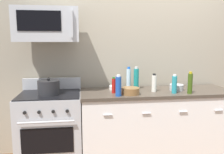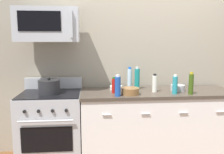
{
  "view_description": "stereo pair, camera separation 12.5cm",
  "coord_description": "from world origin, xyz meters",
  "px_view_note": "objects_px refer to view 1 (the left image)",
  "views": [
    {
      "loc": [
        -0.97,
        -2.87,
        1.55
      ],
      "look_at": [
        -0.6,
        -0.05,
        1.12
      ],
      "focal_mm": 37.36,
      "sensor_mm": 36.0,
      "label": 1
    },
    {
      "loc": [
        -0.85,
        -2.89,
        1.55
      ],
      "look_at": [
        -0.6,
        -0.05,
        1.12
      ],
      "focal_mm": 37.36,
      "sensor_mm": 36.0,
      "label": 2
    }
  ],
  "objects_px": {
    "bottle_dish_soap": "(174,84)",
    "bowl_steel_prep": "(176,87)",
    "range_oven": "(51,129)",
    "bottle_water_clear": "(129,78)",
    "bottle_soda_blue": "(118,86)",
    "bottle_vinegar_white": "(154,83)",
    "bowl_wooden_salad": "(130,91)",
    "microwave": "(47,25)",
    "bottle_hot_sauce_red": "(114,86)",
    "bowl_white_ceramic": "(115,87)",
    "bottle_olive_oil": "(190,83)",
    "stockpot": "(49,87)",
    "bottle_sparkling_teal": "(136,78)"
  },
  "relations": [
    {
      "from": "microwave",
      "to": "bottle_sparkling_teal",
      "type": "relative_size",
      "value": 2.47
    },
    {
      "from": "range_oven",
      "to": "stockpot",
      "type": "xyz_separation_m",
      "value": [
        0.0,
        -0.05,
        0.54
      ]
    },
    {
      "from": "bottle_dish_soap",
      "to": "bowl_white_ceramic",
      "type": "bearing_deg",
      "value": 155.5
    },
    {
      "from": "bottle_soda_blue",
      "to": "bottle_water_clear",
      "type": "bearing_deg",
      "value": 64.59
    },
    {
      "from": "bottle_hot_sauce_red",
      "to": "bottle_sparkling_teal",
      "type": "relative_size",
      "value": 0.66
    },
    {
      "from": "bottle_hot_sauce_red",
      "to": "bottle_soda_blue",
      "type": "xyz_separation_m",
      "value": [
        0.03,
        -0.17,
        0.03
      ]
    },
    {
      "from": "microwave",
      "to": "bottle_hot_sauce_red",
      "type": "bearing_deg",
      "value": -8.24
    },
    {
      "from": "range_oven",
      "to": "bottle_water_clear",
      "type": "bearing_deg",
      "value": 11.74
    },
    {
      "from": "bottle_olive_oil",
      "to": "stockpot",
      "type": "xyz_separation_m",
      "value": [
        -1.72,
        0.16,
        -0.04
      ]
    },
    {
      "from": "bottle_vinegar_white",
      "to": "stockpot",
      "type": "relative_size",
      "value": 0.89
    },
    {
      "from": "bowl_white_ceramic",
      "to": "bottle_hot_sauce_red",
      "type": "bearing_deg",
      "value": -104.37
    },
    {
      "from": "bottle_soda_blue",
      "to": "bowl_white_ceramic",
      "type": "relative_size",
      "value": 1.53
    },
    {
      "from": "bottle_vinegar_white",
      "to": "bowl_wooden_salad",
      "type": "bearing_deg",
      "value": -161.61
    },
    {
      "from": "bottle_soda_blue",
      "to": "bowl_wooden_salad",
      "type": "height_order",
      "value": "bottle_soda_blue"
    },
    {
      "from": "bottle_vinegar_white",
      "to": "bottle_soda_blue",
      "type": "relative_size",
      "value": 0.92
    },
    {
      "from": "range_oven",
      "to": "bowl_steel_prep",
      "type": "height_order",
      "value": "range_oven"
    },
    {
      "from": "bottle_vinegar_white",
      "to": "bowl_steel_prep",
      "type": "height_order",
      "value": "bottle_vinegar_white"
    },
    {
      "from": "bottle_dish_soap",
      "to": "bottle_vinegar_white",
      "type": "height_order",
      "value": "bottle_dish_soap"
    },
    {
      "from": "bowl_wooden_salad",
      "to": "bowl_steel_prep",
      "type": "distance_m",
      "value": 0.66
    },
    {
      "from": "bottle_water_clear",
      "to": "bowl_steel_prep",
      "type": "xyz_separation_m",
      "value": [
        0.59,
        -0.23,
        -0.1
      ]
    },
    {
      "from": "bottle_olive_oil",
      "to": "bowl_wooden_salad",
      "type": "xyz_separation_m",
      "value": [
        -0.73,
        0.06,
        -0.09
      ]
    },
    {
      "from": "bottle_hot_sauce_red",
      "to": "bowl_wooden_salad",
      "type": "xyz_separation_m",
      "value": [
        0.19,
        -0.09,
        -0.05
      ]
    },
    {
      "from": "bottle_water_clear",
      "to": "bowl_wooden_salad",
      "type": "distance_m",
      "value": 0.39
    },
    {
      "from": "bottle_soda_blue",
      "to": "bottle_vinegar_white",
      "type": "bearing_deg",
      "value": 20.74
    },
    {
      "from": "microwave",
      "to": "bottle_hot_sauce_red",
      "type": "distance_m",
      "value": 1.08
    },
    {
      "from": "bowl_white_ceramic",
      "to": "stockpot",
      "type": "height_order",
      "value": "stockpot"
    },
    {
      "from": "bottle_vinegar_white",
      "to": "bottle_sparkling_teal",
      "type": "bearing_deg",
      "value": 133.37
    },
    {
      "from": "microwave",
      "to": "bottle_vinegar_white",
      "type": "distance_m",
      "value": 1.5
    },
    {
      "from": "bottle_dish_soap",
      "to": "bottle_water_clear",
      "type": "xyz_separation_m",
      "value": [
        -0.49,
        0.39,
        0.03
      ]
    },
    {
      "from": "bottle_soda_blue",
      "to": "bowl_white_ceramic",
      "type": "distance_m",
      "value": 0.38
    },
    {
      "from": "bottle_soda_blue",
      "to": "bowl_white_ceramic",
      "type": "height_order",
      "value": "bottle_soda_blue"
    },
    {
      "from": "range_oven",
      "to": "bottle_water_clear",
      "type": "height_order",
      "value": "bottle_water_clear"
    },
    {
      "from": "bottle_dish_soap",
      "to": "bowl_steel_prep",
      "type": "height_order",
      "value": "bottle_dish_soap"
    },
    {
      "from": "bottle_water_clear",
      "to": "bowl_white_ceramic",
      "type": "bearing_deg",
      "value": -157.91
    },
    {
      "from": "bottle_hot_sauce_red",
      "to": "stockpot",
      "type": "distance_m",
      "value": 0.79
    },
    {
      "from": "bottle_vinegar_white",
      "to": "bottle_water_clear",
      "type": "relative_size",
      "value": 0.79
    },
    {
      "from": "bowl_wooden_salad",
      "to": "bottle_dish_soap",
      "type": "bearing_deg",
      "value": -1.86
    },
    {
      "from": "bottle_dish_soap",
      "to": "stockpot",
      "type": "height_order",
      "value": "bottle_dish_soap"
    },
    {
      "from": "bottle_hot_sauce_red",
      "to": "bottle_sparkling_teal",
      "type": "bearing_deg",
      "value": 32.47
    },
    {
      "from": "range_oven",
      "to": "bottle_vinegar_white",
      "type": "relative_size",
      "value": 4.62
    },
    {
      "from": "bottle_hot_sauce_red",
      "to": "bottle_vinegar_white",
      "type": "height_order",
      "value": "bottle_vinegar_white"
    },
    {
      "from": "bottle_sparkling_teal",
      "to": "bowl_white_ceramic",
      "type": "bearing_deg",
      "value": -177.96
    },
    {
      "from": "bottle_dish_soap",
      "to": "bottle_water_clear",
      "type": "distance_m",
      "value": 0.63
    },
    {
      "from": "microwave",
      "to": "bottle_vinegar_white",
      "type": "xyz_separation_m",
      "value": [
        1.31,
        -0.1,
        -0.72
      ]
    },
    {
      "from": "microwave",
      "to": "bowl_wooden_salad",
      "type": "bearing_deg",
      "value": -11.85
    },
    {
      "from": "bottle_sparkling_teal",
      "to": "bowl_white_ceramic",
      "type": "height_order",
      "value": "bottle_sparkling_teal"
    },
    {
      "from": "bowl_white_ceramic",
      "to": "bowl_wooden_salad",
      "type": "bearing_deg",
      "value": -64.47
    },
    {
      "from": "bottle_water_clear",
      "to": "bottle_sparkling_teal",
      "type": "relative_size",
      "value": 0.97
    },
    {
      "from": "range_oven",
      "to": "bowl_white_ceramic",
      "type": "height_order",
      "value": "range_oven"
    },
    {
      "from": "bottle_vinegar_white",
      "to": "range_oven",
      "type": "bearing_deg",
      "value": 177.75
    }
  ]
}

